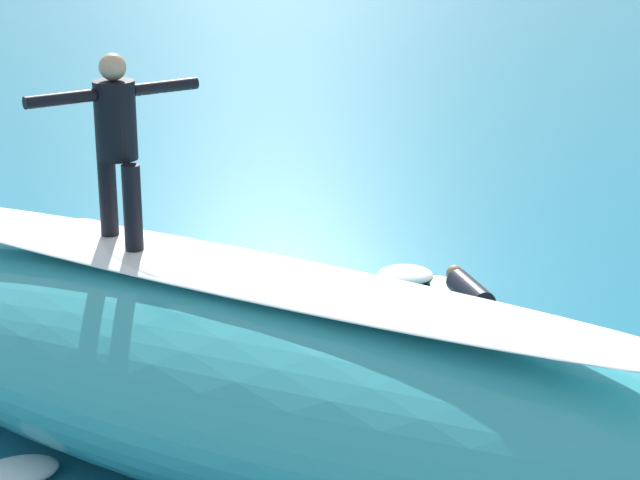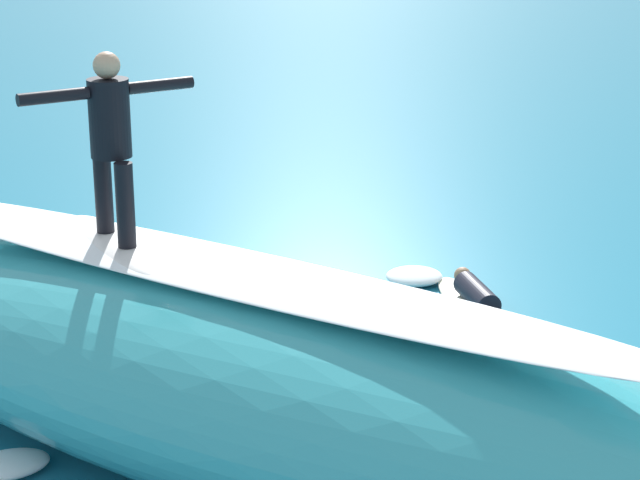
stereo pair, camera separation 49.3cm
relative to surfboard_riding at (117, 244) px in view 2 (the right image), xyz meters
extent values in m
plane|color=teal|center=(-0.42, -1.83, -1.68)|extent=(120.00, 120.00, 0.00)
ellipsoid|color=teal|center=(-1.11, 0.30, -0.87)|extent=(9.80, 5.27, 1.64)
ellipsoid|color=white|center=(-1.11, 0.30, -0.01)|extent=(7.95, 3.07, 0.08)
ellipsoid|color=silver|center=(0.00, 0.00, 0.00)|extent=(1.80, 1.64, 0.10)
cylinder|color=black|center=(0.18, -0.16, 0.41)|extent=(0.15, 0.15, 0.72)
cylinder|color=black|center=(-0.18, 0.16, 0.41)|extent=(0.15, 0.15, 0.72)
cylinder|color=black|center=(0.00, 0.00, 1.09)|extent=(0.48, 0.48, 0.65)
sphere|color=tan|center=(0.00, 0.00, 1.53)|extent=(0.22, 0.22, 0.22)
cylinder|color=black|center=(0.30, 0.35, 1.32)|extent=(0.46, 0.51, 0.10)
cylinder|color=black|center=(-0.30, -0.35, 1.32)|extent=(0.46, 0.51, 0.10)
ellipsoid|color=#EAE5C6|center=(-2.49, -3.57, -1.64)|extent=(1.55, 2.12, 0.09)
cylinder|color=black|center=(-2.49, -3.57, -1.46)|extent=(0.64, 0.81, 0.28)
sphere|color=#936B4C|center=(-2.25, -3.98, -1.40)|extent=(0.20, 0.20, 0.20)
cylinder|color=black|center=(-2.93, -2.99, -1.54)|extent=(0.44, 0.62, 0.12)
cylinder|color=black|center=(-2.79, -2.91, -1.54)|extent=(0.44, 0.62, 0.12)
ellipsoid|color=white|center=(-1.60, -4.32, -1.60)|extent=(0.88, 0.86, 0.16)
ellipsoid|color=white|center=(0.53, 1.13, -1.61)|extent=(0.86, 0.85, 0.15)
camera|label=1|loc=(-4.10, 8.63, 3.15)|focal=65.89mm
camera|label=2|loc=(-4.57, 8.49, 3.15)|focal=65.89mm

